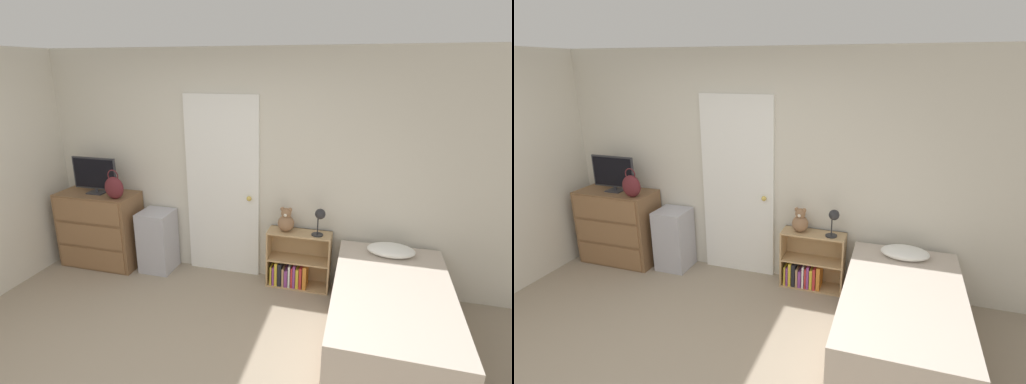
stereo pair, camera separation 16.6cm
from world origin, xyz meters
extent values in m
cube|color=beige|center=(0.00, 2.16, 1.27)|extent=(10.00, 0.06, 2.55)
cube|color=white|center=(-0.05, 2.11, 1.04)|extent=(0.86, 0.04, 2.07)
sphere|color=gold|center=(0.28, 2.06, 0.95)|extent=(0.06, 0.06, 0.06)
cube|color=brown|center=(-1.56, 1.88, 0.46)|extent=(0.95, 0.45, 0.91)
cube|color=#89613E|center=(-1.56, 1.65, 0.16)|extent=(0.87, 0.01, 0.27)
cube|color=#89613E|center=(-1.56, 1.65, 0.46)|extent=(0.87, 0.01, 0.27)
cube|color=#89613E|center=(-1.56, 1.65, 0.76)|extent=(0.87, 0.01, 0.27)
cube|color=#2D2D33|center=(-1.56, 1.88, 0.92)|extent=(0.20, 0.16, 0.01)
cylinder|color=#2D2D33|center=(-1.56, 1.88, 0.95)|extent=(0.04, 0.04, 0.04)
cube|color=#2D2D33|center=(-1.56, 1.88, 1.16)|extent=(0.57, 0.02, 0.38)
cube|color=black|center=(-1.56, 1.87, 1.16)|extent=(0.53, 0.01, 0.34)
ellipsoid|color=#591E23|center=(-1.22, 1.75, 1.04)|extent=(0.23, 0.14, 0.26)
torus|color=#591E23|center=(-1.22, 1.75, 1.19)|extent=(0.14, 0.01, 0.14)
cube|color=#ADADB7|center=(-0.82, 1.93, 0.37)|extent=(0.37, 0.37, 0.73)
cube|color=tan|center=(0.53, 1.99, 0.32)|extent=(0.02, 0.25, 0.65)
cube|color=tan|center=(1.20, 1.99, 0.32)|extent=(0.02, 0.25, 0.65)
cube|color=tan|center=(0.87, 1.99, 0.01)|extent=(0.65, 0.25, 0.02)
cube|color=tan|center=(0.87, 1.99, 0.32)|extent=(0.65, 0.25, 0.02)
cube|color=tan|center=(0.87, 1.99, 0.64)|extent=(0.65, 0.25, 0.02)
cube|color=tan|center=(0.87, 2.11, 0.32)|extent=(0.69, 0.01, 0.65)
cube|color=gold|center=(0.58, 1.97, 0.13)|extent=(0.02, 0.20, 0.22)
cube|color=#8C3F8C|center=(0.60, 1.94, 0.12)|extent=(0.02, 0.15, 0.21)
cube|color=gold|center=(0.63, 1.97, 0.15)|extent=(0.03, 0.19, 0.27)
cube|color=black|center=(0.67, 1.95, 0.15)|extent=(0.04, 0.15, 0.26)
cube|color=tan|center=(0.71, 1.94, 0.12)|extent=(0.02, 0.14, 0.21)
cube|color=#8C3F8C|center=(0.75, 1.97, 0.12)|extent=(0.03, 0.20, 0.20)
cube|color=white|center=(0.78, 1.96, 0.14)|extent=(0.02, 0.18, 0.25)
cube|color=red|center=(0.81, 1.97, 0.14)|extent=(0.02, 0.19, 0.23)
cube|color=#8C3F8C|center=(0.84, 1.94, 0.15)|extent=(0.03, 0.14, 0.26)
cube|color=gold|center=(0.87, 1.95, 0.13)|extent=(0.03, 0.15, 0.23)
cube|color=red|center=(0.91, 1.95, 0.14)|extent=(0.03, 0.15, 0.25)
cube|color=orange|center=(0.95, 1.97, 0.15)|extent=(0.04, 0.20, 0.27)
sphere|color=#8C6647|center=(0.72, 1.99, 0.74)|extent=(0.18, 0.18, 0.18)
sphere|color=#8C6647|center=(0.72, 1.99, 0.85)|extent=(0.11, 0.11, 0.11)
sphere|color=silver|center=(0.72, 1.94, 0.84)|extent=(0.04, 0.04, 0.04)
sphere|color=#8C6647|center=(0.68, 1.99, 0.89)|extent=(0.05, 0.05, 0.05)
sphere|color=#8C6647|center=(0.76, 1.99, 0.89)|extent=(0.05, 0.05, 0.05)
cylinder|color=#262628|center=(1.06, 1.96, 0.65)|extent=(0.12, 0.12, 0.01)
cylinder|color=#262628|center=(1.06, 1.96, 0.76)|extent=(0.01, 0.01, 0.20)
sphere|color=#262628|center=(1.08, 1.94, 0.89)|extent=(0.11, 0.11, 0.11)
cube|color=brown|center=(1.80, 1.20, 0.06)|extent=(1.02, 1.82, 0.12)
cube|color=beige|center=(1.80, 1.20, 0.34)|extent=(0.99, 1.77, 0.45)
ellipsoid|color=white|center=(1.80, 1.85, 0.62)|extent=(0.46, 0.28, 0.12)
camera|label=1|loc=(1.49, -1.95, 2.35)|focal=28.00mm
camera|label=2|loc=(1.65, -1.90, 2.35)|focal=28.00mm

